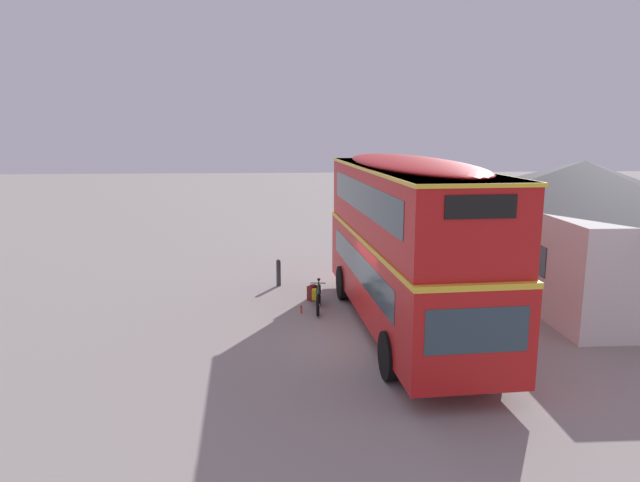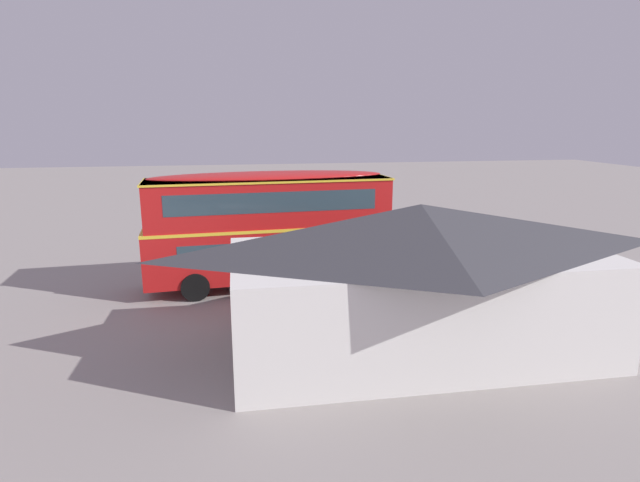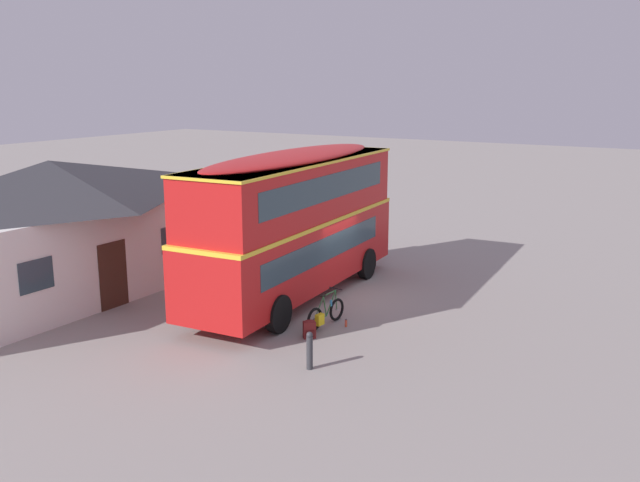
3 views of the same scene
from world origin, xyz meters
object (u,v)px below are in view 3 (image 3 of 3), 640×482
at_px(water_bottle_red_squeeze, 346,323).
at_px(kerb_bollard, 310,350).
at_px(backpack_on_ground, 309,329).
at_px(double_decker_bus, 295,218).
at_px(touring_bicycle, 325,314).

xyz_separation_m(water_bottle_red_squeeze, kerb_bollard, (-3.13, -0.70, 0.39)).
bearing_deg(backpack_on_ground, double_decker_bus, 38.57).
distance_m(touring_bicycle, kerb_bollard, 3.11).
distance_m(touring_bicycle, water_bottle_red_squeeze, 0.66).
height_order(double_decker_bus, touring_bicycle, double_decker_bus).
xyz_separation_m(touring_bicycle, backpack_on_ground, (-1.04, -0.11, -0.10)).
height_order(backpack_on_ground, water_bottle_red_squeeze, backpack_on_ground).
bearing_deg(water_bottle_red_squeeze, double_decker_bus, 59.52).
relative_size(double_decker_bus, backpack_on_ground, 19.45).
distance_m(double_decker_bus, water_bottle_red_squeeze, 4.12).
height_order(double_decker_bus, kerb_bollard, double_decker_bus).
height_order(water_bottle_red_squeeze, kerb_bollard, kerb_bollard).
xyz_separation_m(backpack_on_ground, kerb_bollard, (-1.81, -1.13, 0.23)).
bearing_deg(touring_bicycle, double_decker_bus, 49.61).
bearing_deg(backpack_on_ground, water_bottle_red_squeeze, -17.98).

